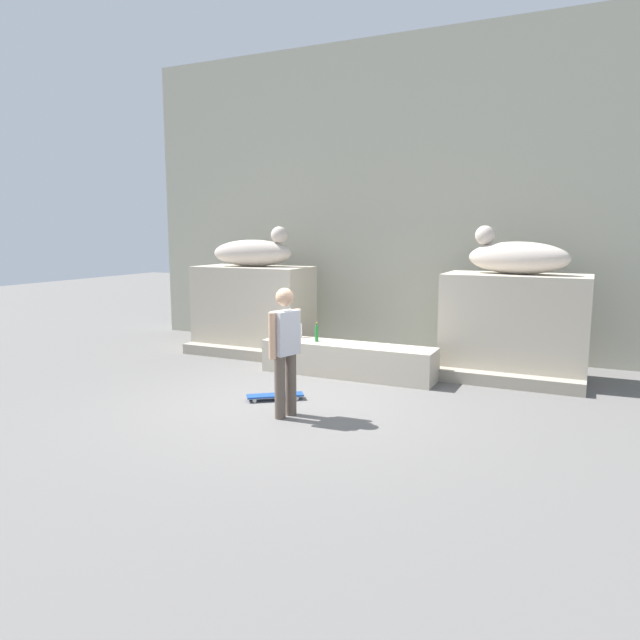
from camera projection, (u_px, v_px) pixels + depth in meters
ground_plane at (297, 405)px, 8.01m from camera, size 40.00×40.00×0.00m
facade_wall at (400, 198)px, 11.60m from camera, size 11.27×0.60×6.07m
pedestal_left at (254, 309)px, 11.54m from camera, size 2.25×1.12×1.69m
pedestal_right at (514, 326)px, 9.45m from camera, size 2.25×1.12×1.69m
statue_reclining_left at (254, 252)px, 11.36m from camera, size 1.68×0.86×0.78m
statue_reclining_right at (516, 256)px, 9.30m from camera, size 1.67×0.81×0.78m
ledge_block at (348, 360)px, 9.61m from camera, size 2.92×0.64×0.54m
skater at (285, 347)px, 7.39m from camera, size 0.29×0.52×1.67m
skateboard at (275, 396)px, 8.25m from camera, size 0.76×0.64×0.08m
bottle_red at (286, 331)px, 10.13m from camera, size 0.07×0.07×0.28m
bottle_green at (317, 334)px, 9.75m from camera, size 0.06×0.06×0.33m
bottle_clear at (300, 330)px, 10.15m from camera, size 0.08×0.08×0.32m
stair_step at (359, 364)px, 10.08m from camera, size 7.21×0.50×0.19m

